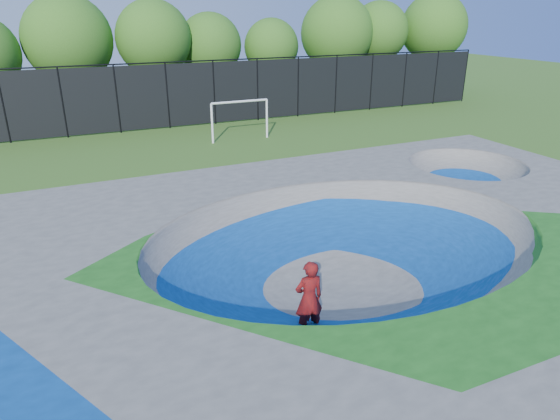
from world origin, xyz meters
The scene contains 7 objects.
ground centered at (0.00, 0.00, 0.00)m, with size 120.00×120.00×0.00m, color #38621B.
skate_deck centered at (0.00, 0.00, 0.75)m, with size 22.00×14.00×1.50m, color gray.
skater centered at (-2.08, -1.72, 0.93)m, with size 0.68×0.44×1.86m, color red.
skateboard centered at (-2.08, -1.72, 0.03)m, with size 0.78×0.22×0.05m, color black.
soccer_goal centered at (2.95, 16.18, 1.57)m, with size 3.41×0.12×2.25m.
fence centered at (0.00, 21.00, 2.10)m, with size 48.09×0.09×4.04m.
treeline centered at (2.62, 26.03, 4.98)m, with size 53.35×6.64×8.37m.
Camera 1 is at (-6.67, -10.18, 6.93)m, focal length 32.00 mm.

